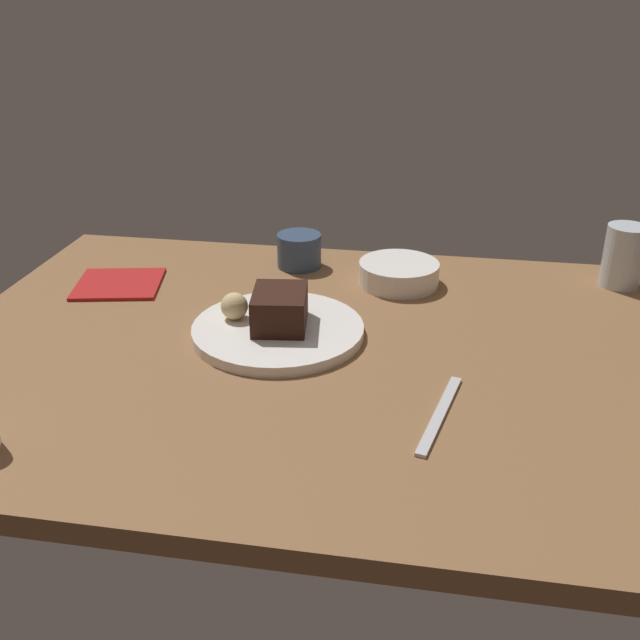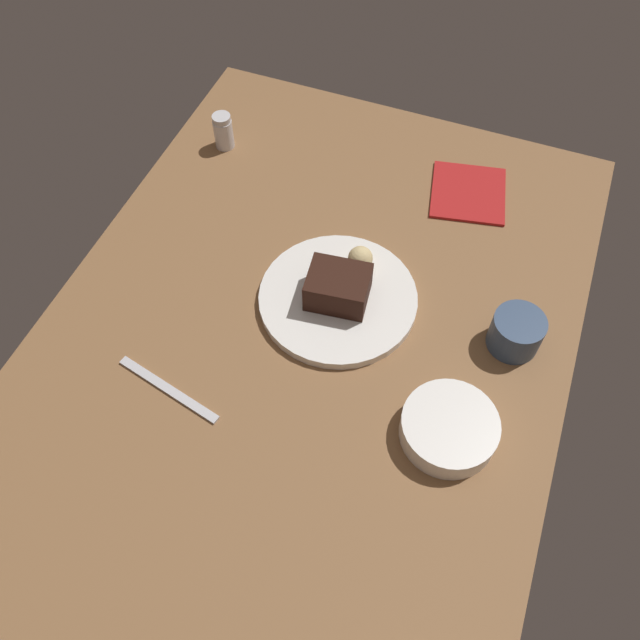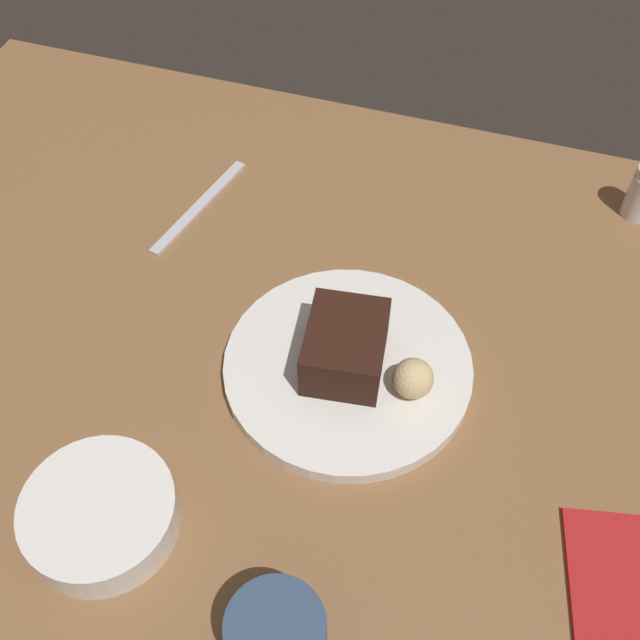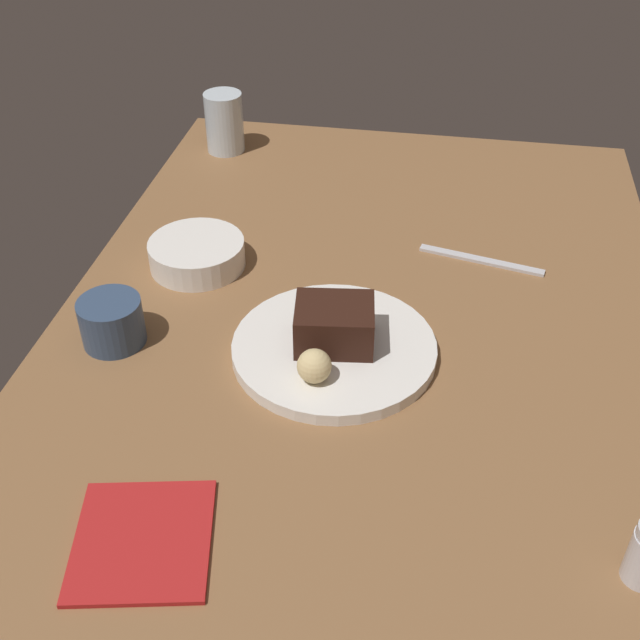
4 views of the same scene
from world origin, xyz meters
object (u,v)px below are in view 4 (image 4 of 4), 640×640
bread_roll (314,366)px  side_bowl (197,254)px  chocolate_cake_slice (334,325)px  water_glass (224,122)px  butter_knife (481,260)px  dessert_plate (334,349)px  folded_napkin (143,540)px  coffee_cup (112,322)px

bread_roll → side_bowl: 32.64cm
chocolate_cake_slice → water_glass: (55.30, 29.46, 1.01)cm
chocolate_cake_slice → butter_knife: chocolate_cake_slice is taller
dessert_plate → folded_napkin: dessert_plate is taller
chocolate_cake_slice → bread_roll: 7.64cm
chocolate_cake_slice → folded_napkin: bearing=156.4°
side_bowl → coffee_cup: bearing=163.8°
dessert_plate → coffee_cup: size_ratio=3.20×
dessert_plate → side_bowl: side_bowl is taller
coffee_cup → folded_napkin: (-29.96, -14.64, -2.86)cm
side_bowl → butter_knife: side_bowl is taller
dessert_plate → water_glass: bearing=28.0°
coffee_cup → folded_napkin: bearing=-154.0°
water_glass → coffee_cup: water_glass is taller
water_glass → butter_knife: (-30.53, -48.05, -5.25)cm
bread_roll → coffee_cup: bearing=80.1°
side_bowl → butter_knife: bearing=-78.8°
butter_knife → bread_roll: bearing=71.0°
side_bowl → chocolate_cake_slice: bearing=-125.3°
bread_roll → folded_napkin: size_ratio=0.29×
dessert_plate → side_bowl: 28.82cm
chocolate_cake_slice → bread_roll: bearing=170.6°
chocolate_cake_slice → side_bowl: chocolate_cake_slice is taller
dessert_plate → butter_knife: bearing=-36.4°
water_glass → side_bowl: (-38.82, -6.16, -3.45)cm
water_glass → butter_knife: water_glass is taller
water_glass → folded_napkin: 89.41cm
water_glass → side_bowl: bearing=-171.0°
chocolate_cake_slice → folded_napkin: size_ratio=0.68×
bread_roll → coffee_cup: size_ratio=0.51×
chocolate_cake_slice → coffee_cup: bearing=95.3°
coffee_cup → butter_knife: coffee_cup is taller
dessert_plate → coffee_cup: 29.14cm
chocolate_cake_slice → folded_napkin: 35.88cm
water_glass → folded_napkin: bearing=-170.2°
side_bowl → coffee_cup: (-19.18, 5.58, 1.11)cm
water_glass → coffee_cup: 58.05cm
bread_roll → side_bowl: size_ratio=0.30×
water_glass → folded_napkin: water_glass is taller
dessert_plate → chocolate_cake_slice: (0.34, 0.06, 3.66)cm
butter_knife → side_bowl: bearing=23.7°
water_glass → dessert_plate: bearing=-152.0°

